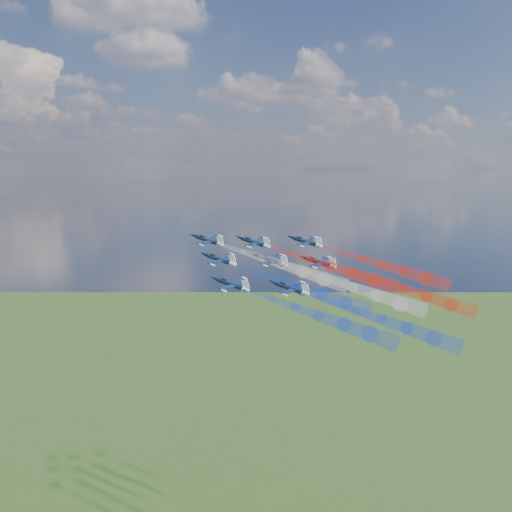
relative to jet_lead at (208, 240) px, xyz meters
name	(u,v)px	position (x,y,z in m)	size (l,w,h in m)	color
jet_lead	(208,240)	(0.00, 0.00, 0.00)	(10.72, 13.40, 3.57)	black
trail_lead	(282,265)	(17.15, -19.56, -5.77)	(4.47, 41.46, 4.47)	white
jet_inner_left	(219,259)	(0.11, -12.35, -4.34)	(10.72, 13.40, 3.57)	black
trail_inner_left	(299,287)	(17.26, -31.91, -10.12)	(4.47, 41.46, 4.47)	blue
jet_inner_right	(254,242)	(14.54, -2.36, -0.93)	(10.72, 13.40, 3.57)	black
trail_inner_right	(330,266)	(31.70, -21.93, -6.71)	(4.47, 41.46, 4.47)	red
jet_outer_left	(231,284)	(-1.19, -27.92, -8.93)	(10.72, 13.40, 3.57)	black
trail_outer_left	(319,316)	(15.96, -47.48, -14.71)	(4.47, 41.46, 4.47)	blue
jet_center_third	(271,260)	(14.82, -16.35, -4.73)	(10.72, 13.40, 3.57)	black
trail_center_third	(353,287)	(31.98, -35.91, -10.50)	(4.47, 41.46, 4.47)	white
jet_outer_right	(306,242)	(32.06, -3.54, -1.32)	(10.72, 13.40, 3.57)	black
trail_outer_right	(383,265)	(49.21, -23.11, -7.09)	(4.47, 41.46, 4.47)	red
jet_rear_left	(290,288)	(14.93, -31.24, -10.49)	(10.72, 13.40, 3.57)	black
trail_rear_left	(381,320)	(32.08, -50.81, -16.26)	(4.47, 41.46, 4.47)	blue
jet_rear_right	(319,262)	(29.96, -17.88, -5.94)	(10.72, 13.40, 3.57)	black
trail_rear_right	(403,289)	(47.11, -37.45, -11.72)	(4.47, 41.46, 4.47)	red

